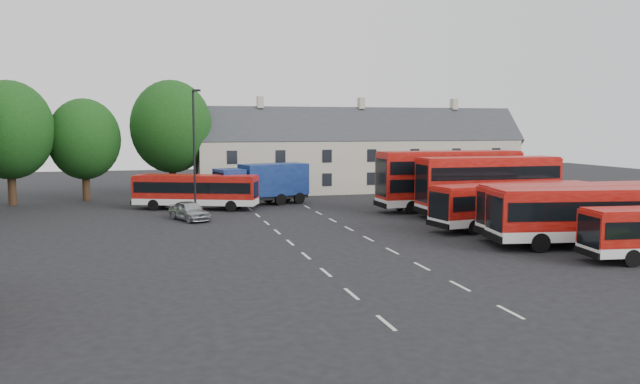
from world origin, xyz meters
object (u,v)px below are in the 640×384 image
(bus_dd_south, at_px, (489,183))
(silver_car, at_px, (190,211))
(box_truck, at_px, (263,182))
(lamppost, at_px, (194,148))

(bus_dd_south, bearing_deg, silver_car, 170.65)
(box_truck, distance_m, silver_car, 10.45)
(bus_dd_south, relative_size, lamppost, 1.15)
(box_truck, distance_m, lamppost, 8.57)
(lamppost, bearing_deg, box_truck, 37.86)
(silver_car, xyz_separation_m, lamppost, (0.64, 2.85, 4.53))
(box_truck, relative_size, lamppost, 0.88)
(bus_dd_south, height_order, box_truck, bus_dd_south)
(bus_dd_south, relative_size, box_truck, 1.30)
(lamppost, bearing_deg, silver_car, -102.64)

